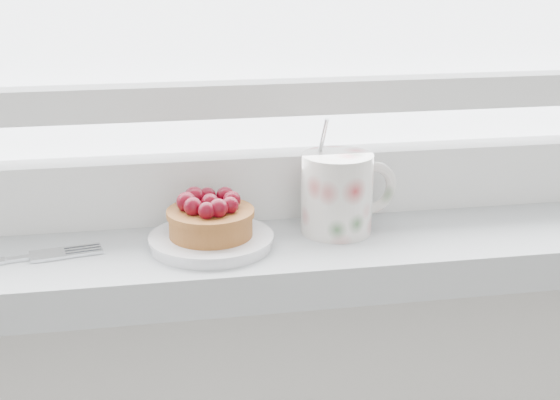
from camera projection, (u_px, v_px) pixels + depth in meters
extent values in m
cube|color=silver|center=(239.00, 255.00, 0.81)|extent=(1.60, 0.20, 0.04)
cube|color=white|center=(229.00, 184.00, 0.85)|extent=(1.30, 0.05, 0.07)
cube|color=white|center=(228.00, 99.00, 0.82)|extent=(1.30, 0.04, 0.04)
cylinder|color=white|center=(211.00, 241.00, 0.77)|extent=(0.12, 0.12, 0.01)
cylinder|color=brown|center=(211.00, 223.00, 0.77)|extent=(0.08, 0.08, 0.03)
cylinder|color=brown|center=(210.00, 213.00, 0.76)|extent=(0.09, 0.09, 0.01)
sphere|color=#430811|center=(210.00, 202.00, 0.76)|extent=(0.02, 0.02, 0.02)
sphere|color=#430811|center=(232.00, 200.00, 0.77)|extent=(0.02, 0.02, 0.02)
sphere|color=#430811|center=(225.00, 196.00, 0.78)|extent=(0.02, 0.02, 0.02)
sphere|color=#430811|center=(207.00, 196.00, 0.78)|extent=(0.02, 0.02, 0.02)
sphere|color=#430811|center=(194.00, 196.00, 0.77)|extent=(0.02, 0.02, 0.02)
sphere|color=#430811|center=(186.00, 202.00, 0.76)|extent=(0.02, 0.02, 0.02)
sphere|color=#430811|center=(193.00, 207.00, 0.75)|extent=(0.02, 0.02, 0.02)
sphere|color=#430811|center=(207.00, 211.00, 0.74)|extent=(0.02, 0.02, 0.02)
sphere|color=#430811|center=(218.00, 208.00, 0.74)|extent=(0.02, 0.02, 0.02)
sphere|color=#430811|center=(230.00, 205.00, 0.75)|extent=(0.02, 0.02, 0.02)
cylinder|color=silver|center=(337.00, 194.00, 0.80)|extent=(0.09, 0.09, 0.08)
cylinder|color=black|center=(338.00, 158.00, 0.79)|extent=(0.06, 0.06, 0.01)
torus|color=silver|center=(372.00, 188.00, 0.81)|extent=(0.06, 0.02, 0.06)
cylinder|color=silver|center=(322.00, 142.00, 0.80)|extent=(0.01, 0.02, 0.05)
cube|color=silver|center=(19.00, 259.00, 0.74)|extent=(0.02, 0.01, 0.00)
cube|color=silver|center=(47.00, 255.00, 0.75)|extent=(0.04, 0.03, 0.00)
cube|color=silver|center=(84.00, 254.00, 0.75)|extent=(0.04, 0.01, 0.00)
cube|color=silver|center=(83.00, 252.00, 0.76)|extent=(0.04, 0.01, 0.00)
cube|color=silver|center=(82.00, 249.00, 0.76)|extent=(0.04, 0.01, 0.00)
cube|color=silver|center=(81.00, 247.00, 0.77)|extent=(0.04, 0.01, 0.00)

